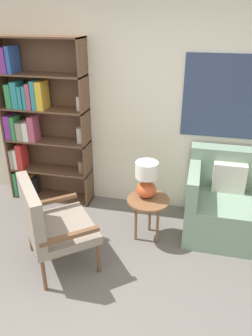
{
  "coord_description": "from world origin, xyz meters",
  "views": [
    {
      "loc": [
        0.71,
        -1.73,
        2.34
      ],
      "look_at": [
        0.02,
        1.16,
        0.9
      ],
      "focal_mm": 35.0,
      "sensor_mm": 36.0,
      "label": 1
    }
  ],
  "objects": [
    {
      "name": "wall_back",
      "position": [
        0.04,
        2.03,
        1.35
      ],
      "size": [
        6.4,
        0.08,
        2.7
      ],
      "color": "silver",
      "rests_on": "ground_plane"
    },
    {
      "name": "armchair",
      "position": [
        -0.62,
        0.61,
        0.53
      ],
      "size": [
        0.91,
        0.93,
        0.93
      ],
      "color": "brown",
      "rests_on": "ground_plane"
    },
    {
      "name": "side_table",
      "position": [
        0.25,
        1.26,
        0.44
      ],
      "size": [
        0.47,
        0.47,
        0.5
      ],
      "color": "brown",
      "rests_on": "ground_plane"
    },
    {
      "name": "bookshelf",
      "position": [
        -1.31,
        1.85,
        1.04
      ],
      "size": [
        1.08,
        0.3,
        2.08
      ],
      "color": "brown",
      "rests_on": "ground_plane"
    },
    {
      "name": "table_lamp",
      "position": [
        0.21,
        1.31,
        0.72
      ],
      "size": [
        0.24,
        0.24,
        0.41
      ],
      "color": "#C65128",
      "rests_on": "side_table"
    },
    {
      "name": "ground_plane",
      "position": [
        0.0,
        0.0,
        0.0
      ],
      "size": [
        14.0,
        14.0,
        0.0
      ],
      "primitive_type": "plane",
      "color": "#66605B"
    }
  ]
}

